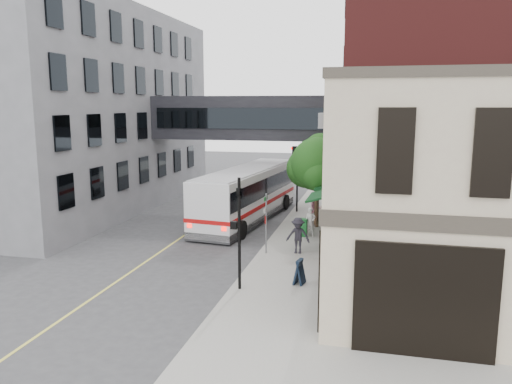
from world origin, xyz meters
The scene contains 17 objects.
ground centered at (0.00, 0.00, 0.00)m, with size 120.00×120.00×0.00m, color #38383A.
sidewalk_main centered at (2.00, 14.00, 0.07)m, with size 4.00×60.00×0.15m, color gray.
corner_building centered at (8.97, 2.00, 4.21)m, with size 10.19×8.12×8.45m.
brick_building centered at (9.98, 15.00, 6.99)m, with size 13.76×18.00×14.00m.
opposite_building centered at (-17.00, 16.00, 7.00)m, with size 14.00×24.00×14.00m, color slate.
skyway_bridge centered at (-3.00, 18.00, 6.50)m, with size 14.00×3.18×3.00m.
traffic_signal_near centered at (0.37, 2.00, 2.98)m, with size 0.44×0.22×4.60m.
traffic_signal_far centered at (0.26, 17.00, 3.34)m, with size 0.53×0.28×4.50m.
street_sign_pole centered at (0.39, 7.00, 1.93)m, with size 0.08×0.75×3.00m.
street_tree centered at (2.19, 13.22, 3.91)m, with size 3.80×3.20×5.60m.
lane_marking centered at (-5.00, 10.00, 0.01)m, with size 0.12×40.00×0.01m, color #D8CC4C.
bus centered at (-2.42, 14.33, 1.86)m, with size 4.14×12.56×3.32m.
pedestrian_a centered at (2.13, 10.72, 0.96)m, with size 0.59×0.39×1.62m, color silver.
pedestrian_b centered at (2.00, 14.13, 0.99)m, with size 0.82×0.64×1.68m, color pink.
pedestrian_c centered at (1.94, 7.33, 1.05)m, with size 1.17×0.67×1.80m, color black.
newspaper_box centered at (1.71, 10.63, 0.65)m, with size 0.50×0.45×1.00m, color #156025.
sandwich_board centered at (2.65, 3.09, 0.67)m, with size 0.37×0.58×1.04m, color black.
Camera 1 is at (5.43, -16.34, 7.42)m, focal length 35.00 mm.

